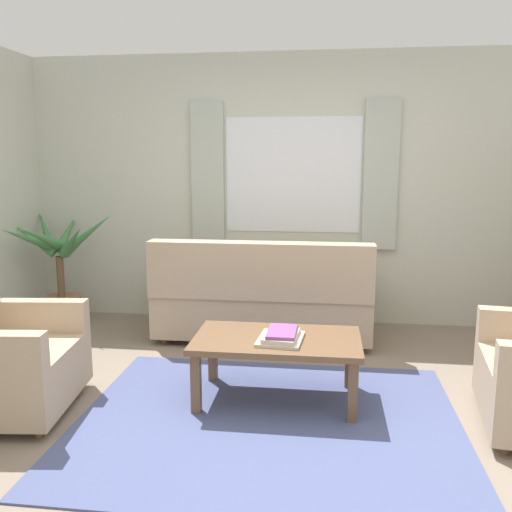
# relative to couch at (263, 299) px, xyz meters

# --- Properties ---
(ground_plane) EXTENTS (6.24, 6.24, 0.00)m
(ground_plane) POSITION_rel_couch_xyz_m (0.22, -1.58, -0.37)
(ground_plane) COLOR gray
(wall_back) EXTENTS (5.32, 0.12, 2.60)m
(wall_back) POSITION_rel_couch_xyz_m (0.22, 0.68, 0.93)
(wall_back) COLOR beige
(wall_back) RESTS_ON ground_plane
(window_with_curtains) EXTENTS (1.98, 0.07, 1.40)m
(window_with_curtains) POSITION_rel_couch_xyz_m (0.22, 0.60, 1.08)
(window_with_curtains) COLOR white
(area_rug) EXTENTS (2.35, 1.93, 0.01)m
(area_rug) POSITION_rel_couch_xyz_m (0.22, -1.58, -0.36)
(area_rug) COLOR #4C5684
(area_rug) RESTS_ON ground_plane
(couch) EXTENTS (1.90, 0.82, 0.92)m
(couch) POSITION_rel_couch_xyz_m (0.00, 0.00, 0.00)
(couch) COLOR tan
(couch) RESTS_ON ground_plane
(coffee_table) EXTENTS (1.10, 0.64, 0.44)m
(coffee_table) POSITION_rel_couch_xyz_m (0.24, -1.25, 0.01)
(coffee_table) COLOR brown
(coffee_table) RESTS_ON ground_plane
(book_stack_on_table) EXTENTS (0.31, 0.36, 0.07)m
(book_stack_on_table) POSITION_rel_couch_xyz_m (0.27, -1.31, 0.10)
(book_stack_on_table) COLOR beige
(book_stack_on_table) RESTS_ON coffee_table
(potted_plant) EXTENTS (1.12, 1.24, 1.15)m
(potted_plant) POSITION_rel_couch_xyz_m (-2.00, 0.17, 0.18)
(potted_plant) COLOR #9E6B4C
(potted_plant) RESTS_ON ground_plane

